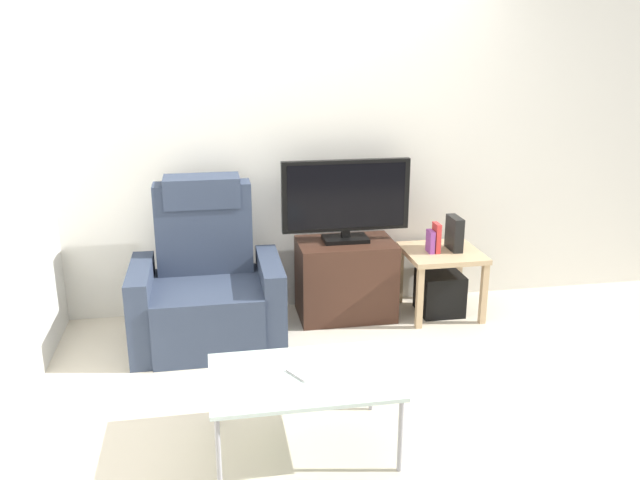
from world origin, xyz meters
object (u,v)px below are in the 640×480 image
object	(u,v)px
book_middle	(436,238)
recliner_armchair	(207,287)
subwoofer_box	(440,293)
game_console	(454,233)
tv_stand	(346,279)
book_leftmost	(430,241)
cell_phone	(301,374)
television	(346,199)
side_table	(442,261)
coffee_table	(302,379)

from	to	relation	value
book_middle	recliner_armchair	bearing A→B (deg)	-175.54
subwoofer_box	game_console	distance (m)	0.46
tv_stand	book_leftmost	world-z (taller)	book_leftmost
game_console	cell_phone	xyz separation A→B (m)	(-1.35, -1.49, -0.20)
book_middle	game_console	xyz separation A→B (m)	(0.15, 0.03, 0.02)
recliner_armchair	game_console	bearing A→B (deg)	-0.88
tv_stand	subwoofer_box	bearing A→B (deg)	-5.76
book_leftmost	subwoofer_box	bearing A→B (deg)	11.31
book_leftmost	book_middle	xyz separation A→B (m)	(0.04, 0.00, 0.03)
television	cell_phone	world-z (taller)	television
side_table	coffee_table	distance (m)	1.94
side_table	subwoofer_box	bearing A→B (deg)	-26.57
book_leftmost	cell_phone	xyz separation A→B (m)	(-1.16, -1.46, -0.16)
side_table	tv_stand	bearing A→B (deg)	174.24
tv_stand	side_table	size ratio (longest dim) A/B	1.28
tv_stand	television	size ratio (longest dim) A/B	0.76
book_leftmost	game_console	world-z (taller)	game_console
television	subwoofer_box	size ratio (longest dim) A/B	2.96
television	tv_stand	bearing A→B (deg)	-90.00
side_table	game_console	distance (m)	0.22
book_leftmost	book_middle	distance (m)	0.05
book_leftmost	book_middle	bearing A→B (deg)	0.00
television	cell_phone	bearing A→B (deg)	-109.64
cell_phone	book_middle	bearing A→B (deg)	20.76
book_leftmost	coffee_table	distance (m)	1.87
television	side_table	xyz separation A→B (m)	(0.70, -0.09, -0.47)
recliner_armchair	side_table	distance (m)	1.70
recliner_armchair	cell_phone	world-z (taller)	recliner_armchair
coffee_table	recliner_armchair	bearing A→B (deg)	108.45
tv_stand	television	bearing A→B (deg)	90.00
subwoofer_box	coffee_table	bearing A→B (deg)	-130.24
recliner_armchair	book_leftmost	world-z (taller)	recliner_armchair
book_leftmost	book_middle	world-z (taller)	book_middle
coffee_table	cell_phone	size ratio (longest dim) A/B	6.00
recliner_armchair	game_console	xyz separation A→B (m)	(1.79, 0.16, 0.23)
game_console	coffee_table	size ratio (longest dim) A/B	0.27
tv_stand	book_middle	distance (m)	0.72
television	book_middle	size ratio (longest dim) A/B	4.24
subwoofer_box	coffee_table	xyz separation A→B (m)	(-1.25, -1.48, 0.22)
tv_stand	subwoofer_box	xyz separation A→B (m)	(0.70, -0.07, -0.13)
book_leftmost	side_table	bearing A→B (deg)	11.31
recliner_armchair	subwoofer_box	bearing A→B (deg)	-0.95
game_console	coffee_table	xyz separation A→B (m)	(-1.34, -1.49, -0.23)
side_table	game_console	size ratio (longest dim) A/B	2.18
cell_phone	coffee_table	bearing A→B (deg)	-55.08
side_table	cell_phone	world-z (taller)	side_table
side_table	recliner_armchair	bearing A→B (deg)	-175.02
subwoofer_box	book_leftmost	xyz separation A→B (m)	(-0.10, -0.02, 0.41)
subwoofer_box	book_leftmost	bearing A→B (deg)	-168.69
subwoofer_box	cell_phone	distance (m)	1.96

